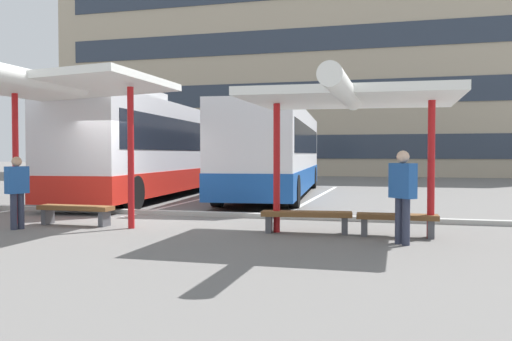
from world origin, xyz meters
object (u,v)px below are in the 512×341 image
Objects in this scene: bench_1 at (76,210)px; waiting_shelter_2 at (350,99)px; coach_bus_0 at (153,150)px; bench_2 at (306,217)px; coach_bus_1 at (275,153)px; bench_3 at (397,220)px; waiting_passenger_0 at (403,190)px; waiting_shelter_1 at (63,87)px; waiting_passenger_2 at (17,188)px.

bench_1 is 6.65m from waiting_shelter_2.
bench_2 is (7.03, -7.44, -1.42)m from coach_bus_0.
waiting_shelter_2 reaches higher than bench_1.
bench_3 is at bearing -63.98° from coach_bus_1.
bench_3 is at bearing -40.12° from coach_bus_0.
waiting_passenger_0 is (4.71, -10.36, -0.67)m from coach_bus_1.
waiting_shelter_1 reaches higher than waiting_passenger_0.
waiting_passenger_0 is (0.99, -0.62, -1.71)m from waiting_shelter_2.
waiting_passenger_0 is 8.03m from waiting_passenger_2.
bench_1 is 1.35m from waiting_passenger_2.
waiting_passenger_2 is at bearing -148.37° from waiting_shelter_1.
bench_3 is 1.00× the size of waiting_passenger_2.
waiting_passenger_0 is (0.09, -0.90, 0.65)m from bench_3.
waiting_passenger_0 is (8.93, -8.35, -0.78)m from coach_bus_0.
coach_bus_0 reaches higher than bench_1.
bench_2 is (-0.90, 0.29, -2.36)m from waiting_shelter_2.
bench_2 is (5.32, 0.55, -2.75)m from waiting_shelter_1.
bench_2 is at bearing 179.77° from bench_3.
coach_bus_0 is 7.79× the size of waiting_passenger_2.
waiting_shelter_1 is 2.87× the size of bench_1.
coach_bus_1 is 2.43× the size of waiting_shelter_2.
bench_1 is at bearing 178.53° from waiting_shelter_2.
waiting_passenger_0 is at bearing -65.54° from coach_bus_1.
bench_1 is at bearing 90.00° from waiting_shelter_1.
coach_bus_0 is 11.11m from waiting_shelter_2.
coach_bus_1 is 11.04m from waiting_passenger_2.
bench_1 is at bearing -178.63° from bench_2.
waiting_passenger_2 is (-6.13, -1.05, 0.56)m from bench_2.
waiting_shelter_2 reaches higher than waiting_passenger_2.
waiting_passenger_2 is at bearing -178.99° from waiting_passenger_0.
coach_bus_0 is at bearing 96.06° from waiting_passenger_2.
coach_bus_1 is at bearing 72.48° from waiting_passenger_2.
coach_bus_1 is 7.07× the size of bench_1.
bench_1 is at bearing -77.21° from coach_bus_0.
coach_bus_0 is 7.23× the size of waiting_passenger_0.
waiting_passenger_0 is at bearing -2.86° from waiting_shelter_1.
coach_bus_0 is 6.82× the size of bench_1.
waiting_shelter_2 is (3.72, -9.74, 1.04)m from coach_bus_1.
coach_bus_0 is at bearing 133.40° from bench_2.
coach_bus_0 reaches higher than coach_bus_1.
bench_2 is 2.20m from waiting_passenger_0.
waiting_passenger_0 reaches higher than bench_3.
coach_bus_1 is 10.47m from waiting_shelter_2.
bench_3 is (1.80, -0.01, -0.01)m from bench_2.
waiting_shelter_1 is at bearing 177.14° from waiting_passenger_0.
waiting_passenger_2 is (-8.03, -0.14, -0.09)m from waiting_passenger_0.
bench_1 and bench_3 have the same top height.
waiting_shelter_2 is 2.78× the size of bench_2.
waiting_passenger_0 is at bearing -43.07° from coach_bus_0.
coach_bus_1 is 9.98m from bench_1.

